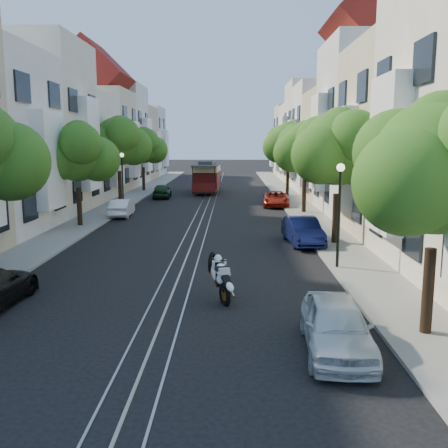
{
  "coord_description": "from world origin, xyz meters",
  "views": [
    {
      "loc": [
        2.05,
        -15.72,
        5.13
      ],
      "look_at": [
        1.71,
        4.46,
        1.79
      ],
      "focal_mm": 40.0,
      "sensor_mm": 36.0,
      "label": 1
    }
  ],
  "objects_px": {
    "tree_w_b": "(78,154)",
    "parked_car_e_mid": "(303,231)",
    "tree_w_c": "(119,142)",
    "lamp_west": "(122,172)",
    "sportbike_rider": "(220,275)",
    "tree_e_d": "(289,144)",
    "tree_e_a": "(439,171)",
    "tree_e_b": "(339,150)",
    "lamp_east": "(340,200)",
    "parked_car_e_far": "(276,199)",
    "cable_car": "(207,175)",
    "parked_car_w_far": "(162,191)",
    "parked_car_w_mid": "(122,208)",
    "parked_car_e_near": "(336,326)",
    "tree_w_d": "(143,147)",
    "tree_e_c": "(306,149)"
  },
  "relations": [
    {
      "from": "parked_car_w_far",
      "to": "tree_w_b",
      "type": "bearing_deg",
      "value": 77.08
    },
    {
      "from": "tree_w_b",
      "to": "parked_car_e_near",
      "type": "relative_size",
      "value": 1.59
    },
    {
      "from": "parked_car_e_mid",
      "to": "parked_car_e_far",
      "type": "xyz_separation_m",
      "value": [
        -0.07,
        14.86,
        -0.08
      ]
    },
    {
      "from": "tree_w_d",
      "to": "parked_car_w_mid",
      "type": "bearing_deg",
      "value": -85.03
    },
    {
      "from": "tree_w_d",
      "to": "lamp_east",
      "type": "distance_m",
      "value": 34.73
    },
    {
      "from": "lamp_east",
      "to": "cable_car",
      "type": "xyz_separation_m",
      "value": [
        -6.8,
        30.77,
        -1.1
      ]
    },
    {
      "from": "lamp_west",
      "to": "parked_car_e_mid",
      "type": "distance_m",
      "value": 17.7
    },
    {
      "from": "tree_e_d",
      "to": "lamp_east",
      "type": "height_order",
      "value": "tree_e_d"
    },
    {
      "from": "tree_e_b",
      "to": "lamp_east",
      "type": "xyz_separation_m",
      "value": [
        -0.96,
        -4.98,
        -1.89
      ]
    },
    {
      "from": "tree_w_c",
      "to": "parked_car_w_far",
      "type": "xyz_separation_m",
      "value": [
        2.74,
        4.76,
        -4.41
      ]
    },
    {
      "from": "tree_e_a",
      "to": "parked_car_w_far",
      "type": "relative_size",
      "value": 1.63
    },
    {
      "from": "parked_car_e_mid",
      "to": "parked_car_e_far",
      "type": "relative_size",
      "value": 0.95
    },
    {
      "from": "lamp_west",
      "to": "parked_car_w_far",
      "type": "bearing_deg",
      "value": 76.2
    },
    {
      "from": "parked_car_w_far",
      "to": "cable_car",
      "type": "bearing_deg",
      "value": -130.84
    },
    {
      "from": "lamp_east",
      "to": "sportbike_rider",
      "type": "bearing_deg",
      "value": -139.33
    },
    {
      "from": "tree_e_b",
      "to": "tree_w_d",
      "type": "relative_size",
      "value": 1.03
    },
    {
      "from": "tree_e_b",
      "to": "parked_car_e_mid",
      "type": "height_order",
      "value": "tree_e_b"
    },
    {
      "from": "tree_w_b",
      "to": "parked_car_e_mid",
      "type": "relative_size",
      "value": 1.52
    },
    {
      "from": "lamp_east",
      "to": "cable_car",
      "type": "height_order",
      "value": "lamp_east"
    },
    {
      "from": "tree_e_d",
      "to": "parked_car_e_far",
      "type": "height_order",
      "value": "tree_e_d"
    },
    {
      "from": "tree_w_c",
      "to": "tree_w_d",
      "type": "xyz_separation_m",
      "value": [
        -0.0,
        11.0,
        -0.47
      ]
    },
    {
      "from": "tree_e_a",
      "to": "tree_w_b",
      "type": "relative_size",
      "value": 1.0
    },
    {
      "from": "tree_w_c",
      "to": "lamp_west",
      "type": "bearing_deg",
      "value": -74.25
    },
    {
      "from": "sportbike_rider",
      "to": "tree_w_c",
      "type": "bearing_deg",
      "value": 87.8
    },
    {
      "from": "tree_w_b",
      "to": "tree_e_d",
      "type": "bearing_deg",
      "value": 49.73
    },
    {
      "from": "lamp_west",
      "to": "sportbike_rider",
      "type": "bearing_deg",
      "value": -70.17
    },
    {
      "from": "lamp_west",
      "to": "parked_car_w_far",
      "type": "distance_m",
      "value": 8.26
    },
    {
      "from": "tree_w_c",
      "to": "cable_car",
      "type": "height_order",
      "value": "tree_w_c"
    },
    {
      "from": "sportbike_rider",
      "to": "parked_car_w_mid",
      "type": "bearing_deg",
      "value": 90.05
    },
    {
      "from": "tree_e_c",
      "to": "tree_e_d",
      "type": "bearing_deg",
      "value": 90.0
    },
    {
      "from": "tree_e_a",
      "to": "tree_e_b",
      "type": "relative_size",
      "value": 0.94
    },
    {
      "from": "tree_e_a",
      "to": "tree_w_b",
      "type": "distance_m",
      "value": 22.28
    },
    {
      "from": "tree_e_d",
      "to": "tree_w_c",
      "type": "height_order",
      "value": "tree_w_c"
    },
    {
      "from": "tree_w_b",
      "to": "parked_car_w_mid",
      "type": "height_order",
      "value": "tree_w_b"
    },
    {
      "from": "tree_e_a",
      "to": "tree_e_d",
      "type": "xyz_separation_m",
      "value": [
        0.0,
        34.0,
        0.47
      ]
    },
    {
      "from": "sportbike_rider",
      "to": "parked_car_e_near",
      "type": "relative_size",
      "value": 0.5
    },
    {
      "from": "cable_car",
      "to": "parked_car_e_far",
      "type": "distance_m",
      "value": 12.45
    },
    {
      "from": "lamp_west",
      "to": "sportbike_rider",
      "type": "xyz_separation_m",
      "value": [
        7.94,
        -22.01,
        -2.0
      ]
    },
    {
      "from": "tree_w_b",
      "to": "parked_car_e_mid",
      "type": "xyz_separation_m",
      "value": [
        12.74,
        -4.9,
        -3.72
      ]
    },
    {
      "from": "tree_e_b",
      "to": "parked_car_e_mid",
      "type": "distance_m",
      "value": 4.38
    },
    {
      "from": "tree_e_c",
      "to": "parked_car_e_far",
      "type": "distance_m",
      "value": 5.88
    },
    {
      "from": "tree_w_b",
      "to": "tree_w_c",
      "type": "distance_m",
      "value": 11.02
    },
    {
      "from": "tree_w_b",
      "to": "parked_car_e_far",
      "type": "distance_m",
      "value": 16.55
    },
    {
      "from": "tree_e_a",
      "to": "parked_car_e_far",
      "type": "xyz_separation_m",
      "value": [
        -1.73,
        26.96,
        -3.79
      ]
    },
    {
      "from": "tree_e_d",
      "to": "parked_car_e_mid",
      "type": "bearing_deg",
      "value": -94.34
    },
    {
      "from": "parked_car_e_far",
      "to": "parked_car_e_mid",
      "type": "bearing_deg",
      "value": -86.34
    },
    {
      "from": "parked_car_e_near",
      "to": "parked_car_w_mid",
      "type": "height_order",
      "value": "parked_car_e_near"
    },
    {
      "from": "tree_e_c",
      "to": "parked_car_e_near",
      "type": "relative_size",
      "value": 1.65
    },
    {
      "from": "parked_car_e_near",
      "to": "parked_car_e_mid",
      "type": "relative_size",
      "value": 0.96
    },
    {
      "from": "tree_e_d",
      "to": "tree_w_b",
      "type": "height_order",
      "value": "tree_e_d"
    }
  ]
}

